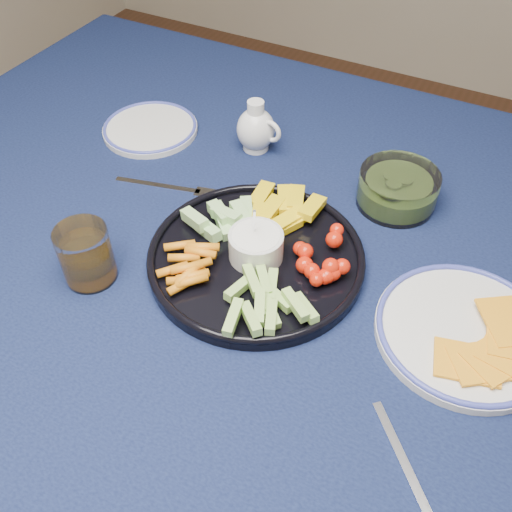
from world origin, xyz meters
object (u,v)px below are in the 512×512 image
at_px(crudite_platter, 255,253).
at_px(side_plate_extra, 150,128).
at_px(dining_table, 313,283).
at_px(creamer_pitcher, 256,129).
at_px(pickle_bowl, 397,190).
at_px(juice_tumbler, 87,257).
at_px(cheese_plate, 465,330).

relative_size(crudite_platter, side_plate_extra, 1.79).
height_order(dining_table, creamer_pitcher, creamer_pitcher).
height_order(creamer_pitcher, pickle_bowl, creamer_pitcher).
xyz_separation_m(creamer_pitcher, juice_tumbler, (-0.07, -0.40, -0.00)).
distance_m(crudite_platter, juice_tumbler, 0.24).
bearing_deg(dining_table, side_plate_extra, 161.05).
xyz_separation_m(juice_tumbler, side_plate_extra, (-0.14, 0.35, -0.03)).
bearing_deg(cheese_plate, creamer_pitcher, 150.38).
distance_m(dining_table, cheese_plate, 0.27).
height_order(pickle_bowl, cheese_plate, pickle_bowl).
bearing_deg(creamer_pitcher, cheese_plate, -29.62).
distance_m(crudite_platter, creamer_pitcher, 0.30).
distance_m(pickle_bowl, cheese_plate, 0.28).
height_order(crudite_platter, side_plate_extra, crudite_platter).
distance_m(crudite_platter, cheese_plate, 0.31).
bearing_deg(side_plate_extra, creamer_pitcher, 12.55).
bearing_deg(side_plate_extra, crudite_platter, -32.34).
xyz_separation_m(dining_table, creamer_pitcher, (-0.20, 0.19, 0.13)).
bearing_deg(pickle_bowl, dining_table, -115.71).
bearing_deg(crudite_platter, pickle_bowl, 57.75).
bearing_deg(juice_tumbler, cheese_plate, 15.68).
xyz_separation_m(pickle_bowl, side_plate_extra, (-0.49, -0.01, -0.02)).
xyz_separation_m(crudite_platter, cheese_plate, (0.31, 0.01, -0.01)).
xyz_separation_m(dining_table, cheese_plate, (0.24, -0.07, 0.10)).
bearing_deg(juice_tumbler, pickle_bowl, 46.63).
relative_size(pickle_bowl, juice_tumbler, 1.46).
bearing_deg(pickle_bowl, crudite_platter, -122.25).
relative_size(dining_table, creamer_pitcher, 17.09).
relative_size(crudite_platter, cheese_plate, 1.36).
bearing_deg(cheese_plate, juice_tumbler, -164.32).
xyz_separation_m(cheese_plate, juice_tumbler, (-0.51, -0.14, 0.03)).
bearing_deg(creamer_pitcher, dining_table, -42.55).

